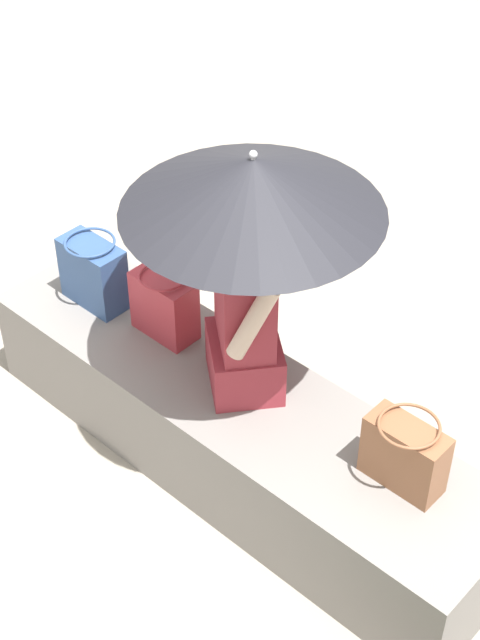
# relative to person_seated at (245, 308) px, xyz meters

# --- Properties ---
(ground_plane) EXTENTS (14.00, 14.00, 0.00)m
(ground_plane) POSITION_rel_person_seated_xyz_m (0.01, -0.06, -0.85)
(ground_plane) COLOR #9E9384
(stone_bench) EXTENTS (2.43, 0.61, 0.47)m
(stone_bench) POSITION_rel_person_seated_xyz_m (0.01, -0.06, -0.62)
(stone_bench) COLOR gray
(stone_bench) RESTS_ON ground
(person_seated) EXTENTS (0.49, 0.45, 0.90)m
(person_seated) POSITION_rel_person_seated_xyz_m (0.00, 0.00, 0.00)
(person_seated) COLOR #992D38
(person_seated) RESTS_ON stone_bench
(parasol) EXTENTS (0.99, 0.99, 1.04)m
(parasol) POSITION_rel_person_seated_xyz_m (-0.03, 0.07, 0.51)
(parasol) COLOR #B7B7BC
(parasol) RESTS_ON stone_bench
(handbag_black) EXTENTS (0.31, 0.23, 0.29)m
(handbag_black) POSITION_rel_person_seated_xyz_m (0.78, 0.00, -0.24)
(handbag_black) COLOR brown
(handbag_black) RESTS_ON stone_bench
(tote_bag_canvas) EXTENTS (0.28, 0.21, 0.31)m
(tote_bag_canvas) POSITION_rel_person_seated_xyz_m (-0.46, -0.00, -0.24)
(tote_bag_canvas) COLOR #B2333D
(tote_bag_canvas) RESTS_ON stone_bench
(shoulder_bag_spare) EXTENTS (0.30, 0.23, 0.33)m
(shoulder_bag_spare) POSITION_rel_person_seated_xyz_m (-0.85, -0.07, -0.23)
(shoulder_bag_spare) COLOR #335184
(shoulder_bag_spare) RESTS_ON stone_bench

